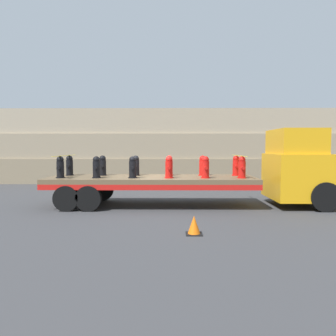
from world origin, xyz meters
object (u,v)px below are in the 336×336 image
at_px(fire_hydrant_black_near_0, 60,167).
at_px(fire_hydrant_red_far_4, 203,166).
at_px(fire_hydrant_red_far_3, 169,166).
at_px(fire_hydrant_black_far_0, 70,166).
at_px(fire_hydrant_red_near_3, 169,167).
at_px(fire_hydrant_red_near_4, 205,168).
at_px(fire_hydrant_black_far_1, 103,166).
at_px(fire_hydrant_black_far_2, 136,166).
at_px(traffic_cone, 194,225).
at_px(truck_cab, 302,168).
at_px(fire_hydrant_red_far_5, 236,166).
at_px(fire_hydrant_black_near_2, 133,167).
at_px(flatbed_trailer, 138,182).
at_px(fire_hydrant_black_near_1, 96,167).
at_px(fire_hydrant_red_near_5, 242,168).

height_order(fire_hydrant_black_near_0, fire_hydrant_red_far_4, same).
xyz_separation_m(fire_hydrant_black_near_0, fire_hydrant_red_far_3, (4.14, 1.13, 0.00)).
relative_size(fire_hydrant_black_far_0, fire_hydrant_red_near_3, 1.00).
height_order(fire_hydrant_black_near_0, fire_hydrant_red_near_4, same).
bearing_deg(fire_hydrant_red_far_4, fire_hydrant_red_far_3, 180.00).
distance_m(fire_hydrant_black_far_1, fire_hydrant_black_far_2, 1.38).
height_order(fire_hydrant_black_far_0, traffic_cone, fire_hydrant_black_far_0).
distance_m(truck_cab, fire_hydrant_red_near_3, 5.27).
relative_size(fire_hydrant_red_near_3, fire_hydrant_red_far_5, 1.00).
height_order(fire_hydrant_black_near_2, fire_hydrant_red_far_4, same).
xyz_separation_m(fire_hydrant_black_far_0, fire_hydrant_red_far_4, (5.52, 0.00, 0.00)).
xyz_separation_m(fire_hydrant_black_near_0, fire_hydrant_black_far_2, (2.76, 1.13, 0.00)).
bearing_deg(fire_hydrant_black_far_1, fire_hydrant_black_near_2, -39.34).
height_order(truck_cab, traffic_cone, truck_cab).
relative_size(flatbed_trailer, fire_hydrant_red_near_4, 9.76).
bearing_deg(fire_hydrant_black_near_1, fire_hydrant_black_far_0, 140.66).
xyz_separation_m(fire_hydrant_black_far_1, fire_hydrant_red_near_3, (2.76, -1.13, 0.00)).
relative_size(fire_hydrant_black_near_1, fire_hydrant_black_far_2, 1.00).
bearing_deg(fire_hydrant_red_far_4, fire_hydrant_black_near_1, -164.72).
xyz_separation_m(fire_hydrant_black_near_1, fire_hydrant_red_near_3, (2.76, 0.00, 0.00)).
bearing_deg(fire_hydrant_red_near_4, fire_hydrant_black_far_1, 164.72).
height_order(fire_hydrant_black_far_0, fire_hydrant_black_far_1, same).
distance_m(fire_hydrant_black_near_0, traffic_cone, 6.26).
bearing_deg(fire_hydrant_black_near_2, fire_hydrant_red_near_5, 0.00).
height_order(fire_hydrant_black_far_0, fire_hydrant_red_far_4, same).
relative_size(fire_hydrant_black_far_1, fire_hydrant_red_far_4, 1.00).
distance_m(flatbed_trailer, fire_hydrant_red_near_4, 2.75).
bearing_deg(fire_hydrant_black_far_2, fire_hydrant_red_far_5, 0.00).
bearing_deg(fire_hydrant_black_far_0, fire_hydrant_red_far_4, 0.00).
height_order(truck_cab, fire_hydrant_black_near_2, truck_cab).
height_order(fire_hydrant_red_far_3, fire_hydrant_red_near_5, same).
xyz_separation_m(fire_hydrant_red_far_4, traffic_cone, (-0.68, -4.89, -1.31)).
relative_size(fire_hydrant_black_far_0, fire_hydrant_red_far_4, 1.00).
height_order(flatbed_trailer, fire_hydrant_black_far_2, fire_hydrant_black_far_2).
height_order(fire_hydrant_red_near_3, fire_hydrant_red_near_5, same).
bearing_deg(fire_hydrant_black_far_0, flatbed_trailer, -11.04).
relative_size(truck_cab, fire_hydrant_black_far_1, 3.64).
height_order(truck_cab, fire_hydrant_red_far_3, truck_cab).
relative_size(fire_hydrant_red_far_3, fire_hydrant_red_near_5, 1.00).
bearing_deg(fire_hydrant_red_far_4, fire_hydrant_black_far_1, 180.00).
bearing_deg(flatbed_trailer, fire_hydrant_black_near_0, -168.96).
xyz_separation_m(fire_hydrant_red_near_3, fire_hydrant_red_far_4, (1.38, 1.13, 0.00)).
bearing_deg(fire_hydrant_black_far_0, fire_hydrant_red_near_4, -11.58).
relative_size(fire_hydrant_black_near_2, fire_hydrant_red_near_3, 1.00).
relative_size(fire_hydrant_red_far_5, traffic_cone, 1.66).
relative_size(fire_hydrant_red_near_5, fire_hydrant_red_far_5, 1.00).
distance_m(flatbed_trailer, fire_hydrant_black_far_2, 0.85).
bearing_deg(fire_hydrant_black_far_0, fire_hydrant_red_far_3, 0.00).
relative_size(flatbed_trailer, fire_hydrant_black_near_2, 9.76).
bearing_deg(fire_hydrant_red_far_3, fire_hydrant_black_far_1, 180.00).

